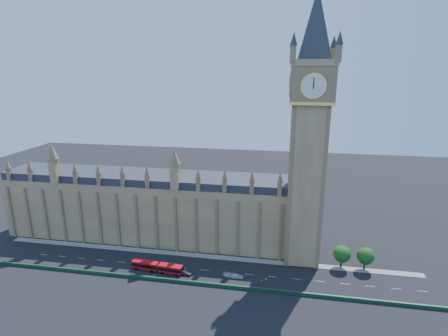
% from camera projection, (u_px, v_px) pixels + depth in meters
% --- Properties ---
extents(ground, '(400.00, 400.00, 0.00)m').
position_uv_depth(ground, '(194.00, 269.00, 125.01)').
color(ground, black).
rests_on(ground, ground).
extents(palace_westminster, '(120.00, 20.00, 28.00)m').
position_uv_depth(palace_westminster, '(149.00, 206.00, 146.33)').
color(palace_westminster, '#9A734A').
rests_on(palace_westminster, ground).
extents(elizabeth_tower, '(20.59, 20.59, 105.00)m').
position_uv_depth(elizabeth_tower, '(310.00, 114.00, 117.42)').
color(elizabeth_tower, '#9A734A').
rests_on(elizabeth_tower, ground).
extents(bridge_parapet, '(160.00, 0.60, 1.20)m').
position_uv_depth(bridge_parapet, '(187.00, 282.00, 116.30)').
color(bridge_parapet, '#1E4C2D').
rests_on(bridge_parapet, ground).
extents(kerb_north, '(160.00, 3.00, 0.16)m').
position_uv_depth(kerb_north, '(200.00, 256.00, 134.00)').
color(kerb_north, gray).
rests_on(kerb_north, ground).
extents(tree_east_near, '(6.00, 6.00, 8.50)m').
position_uv_depth(tree_east_near, '(343.00, 254.00, 124.42)').
color(tree_east_near, '#382619').
rests_on(tree_east_near, ground).
extents(tree_east_far, '(6.00, 6.00, 8.50)m').
position_uv_depth(tree_east_far, '(366.00, 256.00, 123.09)').
color(tree_east_far, '#382619').
rests_on(tree_east_far, ground).
extents(red_bus, '(18.99, 4.58, 3.20)m').
position_uv_depth(red_bus, '(157.00, 267.00, 123.27)').
color(red_bus, red).
rests_on(red_bus, ground).
extents(car_grey, '(4.82, 2.19, 1.60)m').
position_uv_depth(car_grey, '(185.00, 273.00, 121.24)').
color(car_grey, '#393B3F').
rests_on(car_grey, ground).
extents(car_silver, '(3.98, 1.50, 1.30)m').
position_uv_depth(car_silver, '(237.00, 276.00, 119.45)').
color(car_silver, '#9C9FA3').
rests_on(car_silver, ground).
extents(car_white, '(4.23, 2.06, 1.19)m').
position_uv_depth(car_white, '(229.00, 275.00, 120.11)').
color(car_white, silver).
rests_on(car_white, ground).
extents(cone_a, '(0.45, 0.45, 0.66)m').
position_uv_depth(cone_a, '(232.00, 273.00, 122.18)').
color(cone_a, black).
rests_on(cone_a, ground).
extents(cone_b, '(0.56, 0.56, 0.75)m').
position_uv_depth(cone_b, '(266.00, 279.00, 118.33)').
color(cone_b, black).
rests_on(cone_b, ground).
extents(cone_c, '(0.63, 0.63, 0.76)m').
position_uv_depth(cone_c, '(273.00, 277.00, 119.71)').
color(cone_c, black).
rests_on(cone_c, ground).
extents(cone_d, '(0.49, 0.49, 0.63)m').
position_uv_depth(cone_d, '(262.00, 280.00, 117.71)').
color(cone_d, black).
rests_on(cone_d, ground).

